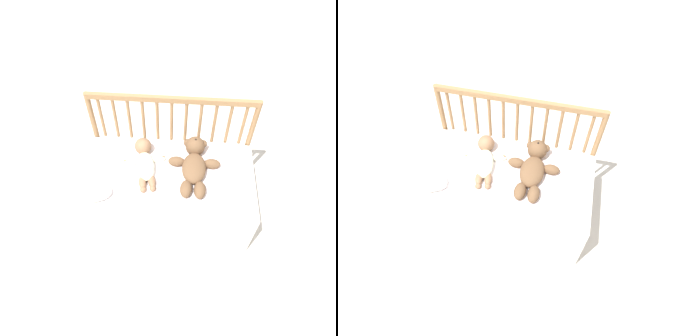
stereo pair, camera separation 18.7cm
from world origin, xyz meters
The scene contains 7 objects.
ground_plane centered at (0.00, 0.00, 0.00)m, with size 12.00×12.00×0.00m, color silver.
crib_mattress centered at (0.00, 0.00, 0.23)m, with size 1.10×0.59×0.46m.
crib_rail centered at (0.00, 0.32, 0.58)m, with size 1.10×0.04×0.83m.
blanket centered at (0.02, 0.02, 0.46)m, with size 0.83×0.51×0.01m.
teddy_bear centered at (0.16, 0.07, 0.51)m, with size 0.34×0.45×0.13m.
baby centered at (-0.16, 0.07, 0.50)m, with size 0.29×0.40×0.11m.
small_pillow centered at (-0.45, -0.18, 0.49)m, with size 0.25×0.15×0.06m.
Camera 1 is at (0.09, -1.14, 1.99)m, focal length 32.00 mm.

